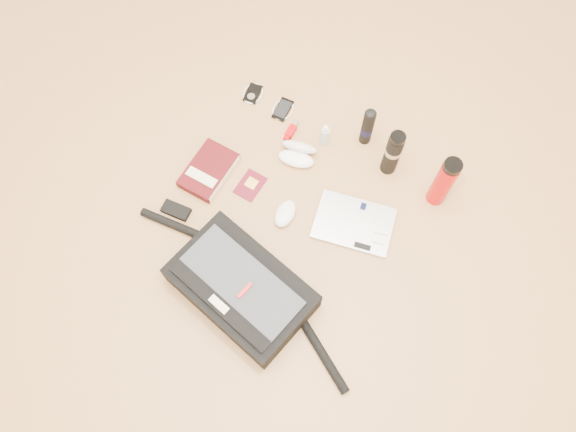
{
  "coord_description": "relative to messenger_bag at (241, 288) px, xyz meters",
  "views": [
    {
      "loc": [
        0.34,
        -0.66,
        1.92
      ],
      "look_at": [
        -0.01,
        0.04,
        0.06
      ],
      "focal_mm": 35.0,
      "sensor_mm": 36.0,
      "label": 1
    }
  ],
  "objects": [
    {
      "name": "passport",
      "position": [
        -0.17,
        0.38,
        -0.06
      ],
      "size": [
        0.09,
        0.12,
        0.01
      ],
      "rotation": [
        0.0,
        0.0,
        -0.07
      ],
      "color": "#540B1A",
      "rests_on": "ground"
    },
    {
      "name": "spray_bottle",
      "position": [
        -0.0,
        0.67,
        -0.01
      ],
      "size": [
        0.04,
        0.04,
        0.12
      ],
      "rotation": [
        0.0,
        0.0,
        -0.27
      ],
      "color": "#A4C3D7",
      "rests_on": "ground"
    },
    {
      "name": "thermos_black",
      "position": [
        0.26,
        0.69,
        0.06
      ],
      "size": [
        0.08,
        0.08,
        0.23
      ],
      "rotation": [
        0.0,
        0.0,
        0.39
      ],
      "color": "black",
      "rests_on": "ground"
    },
    {
      "name": "book",
      "position": [
        -0.34,
        0.35,
        -0.04
      ],
      "size": [
        0.16,
        0.23,
        0.04
      ],
      "rotation": [
        0.0,
        0.0,
        -0.05
      ],
      "color": "#3F080B",
      "rests_on": "ground"
    },
    {
      "name": "sunglasses_case",
      "position": [
        -0.07,
        0.57,
        -0.03
      ],
      "size": [
        0.16,
        0.14,
        0.08
      ],
      "rotation": [
        0.0,
        0.0,
        0.18
      ],
      "color": "white",
      "rests_on": "ground"
    },
    {
      "name": "laptop",
      "position": [
        0.24,
        0.41,
        -0.05
      ],
      "size": [
        0.31,
        0.24,
        0.03
      ],
      "rotation": [
        0.0,
        0.0,
        0.18
      ],
      "color": "#B5B4B7",
      "rests_on": "ground"
    },
    {
      "name": "ipod",
      "position": [
        -0.36,
        0.75,
        -0.06
      ],
      "size": [
        0.09,
        0.1,
        0.01
      ],
      "rotation": [
        0.0,
        0.0,
        0.12
      ],
      "color": "black",
      "rests_on": "ground"
    },
    {
      "name": "ground",
      "position": [
        0.03,
        0.27,
        -0.06
      ],
      "size": [
        4.0,
        4.0,
        0.0
      ],
      "primitive_type": "plane",
      "color": "#AC7947",
      "rests_on": "ground"
    },
    {
      "name": "messenger_bag",
      "position": [
        0.0,
        0.0,
        0.0
      ],
      "size": [
        0.95,
        0.4,
        0.13
      ],
      "rotation": [
        0.0,
        0.0,
        -0.25
      ],
      "color": "black",
      "rests_on": "ground"
    },
    {
      "name": "thermos_red",
      "position": [
        0.47,
        0.65,
        0.07
      ],
      "size": [
        0.09,
        0.09,
        0.26
      ],
      "rotation": [
        0.0,
        0.0,
        -0.38
      ],
      "color": "#B20909",
      "rests_on": "ground"
    },
    {
      "name": "aerosol_can",
      "position": [
        0.13,
        0.76,
        0.04
      ],
      "size": [
        0.05,
        0.05,
        0.2
      ],
      "rotation": [
        0.0,
        0.0,
        -0.21
      ],
      "color": "black",
      "rests_on": "ground"
    },
    {
      "name": "phone",
      "position": [
        -0.22,
        0.73,
        -0.06
      ],
      "size": [
        0.09,
        0.11,
        0.01
      ],
      "rotation": [
        0.0,
        0.0,
        0.04
      ],
      "color": "black",
      "rests_on": "ground"
    },
    {
      "name": "mouse",
      "position": [
        0.0,
        0.33,
        -0.04
      ],
      "size": [
        0.07,
        0.12,
        0.04
      ],
      "rotation": [
        0.0,
        0.0,
        0.04
      ],
      "color": "white",
      "rests_on": "ground"
    },
    {
      "name": "inhaler",
      "position": [
        -0.14,
        0.66,
        -0.05
      ],
      "size": [
        0.03,
        0.1,
        0.03
      ],
      "rotation": [
        0.0,
        0.0,
        -0.0
      ],
      "color": "#B3030B",
      "rests_on": "ground"
    }
  ]
}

